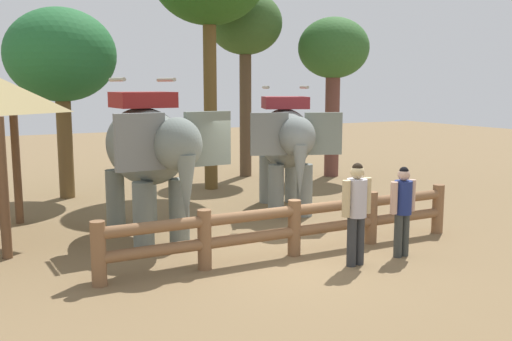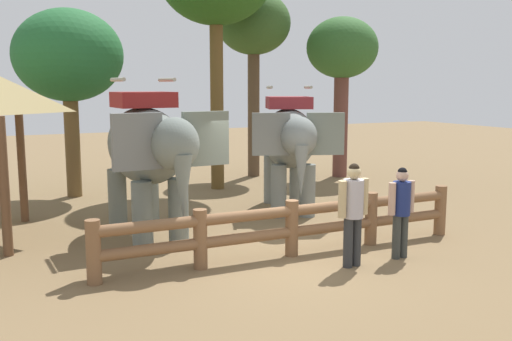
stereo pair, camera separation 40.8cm
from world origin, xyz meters
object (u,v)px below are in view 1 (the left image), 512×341
Objects in this scene: log_fence at (294,224)px; elephant_near_left at (148,150)px; elephant_center at (286,141)px; tourist_man_in_blue at (356,207)px; tree_far_right at (245,28)px; tree_deep_back at (61,57)px; tourist_woman_in_black at (403,205)px; tree_back_center at (333,53)px.

log_fence is 1.93× the size of elephant_near_left.
elephant_center is 2.04× the size of tourist_man_in_blue.
tourist_man_in_blue is 0.29× the size of tree_far_right.
tree_deep_back is at bearing 97.49° from elephant_near_left.
elephant_center is at bearing 15.72° from elephant_near_left.
elephant_center is 2.22× the size of tourist_woman_in_black.
tree_back_center is (4.26, 4.08, 2.45)m from elephant_center.
tree_back_center is at bearing -27.66° from tree_far_right.
elephant_near_left reaches higher than tourist_man_in_blue.
tree_deep_back is (-4.48, 8.70, 2.93)m from tourist_woman_in_black.
log_fence is at bearing -129.24° from tree_back_center.
elephant_near_left is at bearing 132.03° from log_fence.
tree_far_right reaches higher than elephant_near_left.
elephant_near_left reaches higher than tourist_woman_in_black.
elephant_near_left reaches higher than log_fence.
log_fence is 2.02m from tourist_woman_in_black.
elephant_center reaches higher than tourist_man_in_blue.
tree_deep_back reaches higher than tourist_man_in_blue.
tree_deep_back is (-4.58, 4.35, 2.15)m from elephant_center.
elephant_near_left is 0.61× the size of tree_far_right.
log_fence is 10.47m from tree_far_right.
elephant_near_left reaches higher than elephant_center.
tourist_man_in_blue is 9.79m from tree_deep_back.
tree_far_right is at bearing 68.75° from log_fence.
tree_far_right is (1.62, 5.47, 3.30)m from elephant_center.
tree_deep_back is (-8.85, 0.27, -0.30)m from tree_back_center.
elephant_center is at bearing -43.52° from tree_deep_back.
elephant_center is at bearing 61.61° from log_fence.
tree_back_center reaches higher than elephant_center.
tree_deep_back is (-2.77, 7.71, 3.30)m from log_fence.
tourist_woman_in_black is (3.77, -3.26, -0.88)m from elephant_near_left.
log_fence is 3.99m from elephant_center.
tree_far_right is at bearing 73.53° from elephant_center.
tree_deep_back reaches higher than elephant_center.
elephant_center is 0.69× the size of tree_back_center.
log_fence is 4.41× the size of tourist_woman_in_black.
tree_far_right is at bearing 74.17° from tourist_man_in_blue.
elephant_near_left is at bearing 139.14° from tourist_woman_in_black.
tree_deep_back is at bearing 136.48° from elephant_center.
tree_back_center is (5.44, 8.46, 3.15)m from tourist_man_in_blue.
tourist_woman_in_black is (1.72, -0.99, 0.37)m from log_fence.
tree_deep_back is at bearing 111.33° from tourist_man_in_blue.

